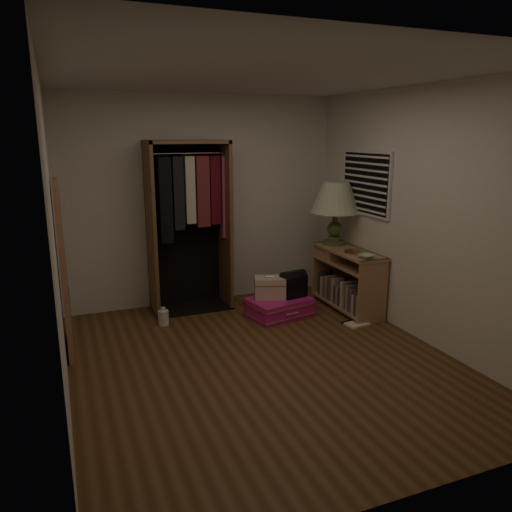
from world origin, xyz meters
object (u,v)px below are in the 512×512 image
object	(u,v)px
open_wardrobe	(190,211)
black_bag	(293,283)
white_jug	(163,317)
pink_suitcase	(279,307)
table_lamp	(336,199)
console_bookshelf	(346,277)
train_case	(270,287)
floor_mirror	(63,268)

from	to	relation	value
open_wardrobe	black_bag	size ratio (longest dim) A/B	6.34
white_jug	black_bag	bearing A→B (deg)	-8.54
pink_suitcase	table_lamp	size ratio (longest dim) A/B	0.97
console_bookshelf	open_wardrobe	bearing A→B (deg)	157.47
pink_suitcase	train_case	bearing A→B (deg)	126.29
train_case	white_jug	size ratio (longest dim) A/B	2.06
train_case	pink_suitcase	bearing A→B (deg)	-23.68
console_bookshelf	white_jug	size ratio (longest dim) A/B	5.36
open_wardrobe	train_case	size ratio (longest dim) A/B	4.77
train_case	table_lamp	distance (m)	1.40
table_lamp	floor_mirror	bearing A→B (deg)	-173.72
train_case	black_bag	size ratio (longest dim) A/B	1.33
floor_mirror	train_case	xyz separation A→B (m)	(2.26, 0.15, -0.50)
floor_mirror	white_jug	size ratio (longest dim) A/B	8.13
white_jug	pink_suitcase	bearing A→B (deg)	-10.05
console_bookshelf	train_case	distance (m)	0.98
pink_suitcase	white_jug	size ratio (longest dim) A/B	3.89
open_wardrobe	train_case	distance (m)	1.32
pink_suitcase	black_bag	xyz separation A→B (m)	(0.19, 0.01, 0.27)
open_wardrobe	pink_suitcase	xyz separation A→B (m)	(0.87, -0.70, -1.11)
open_wardrobe	floor_mirror	distance (m)	1.71
black_bag	table_lamp	xyz separation A→B (m)	(0.71, 0.28, 0.94)
console_bookshelf	floor_mirror	bearing A→B (deg)	-179.27
console_bookshelf	open_wardrobe	world-z (taller)	open_wardrobe
open_wardrobe	black_bag	world-z (taller)	open_wardrobe
open_wardrobe	white_jug	xyz separation A→B (m)	(-0.47, -0.46, -1.13)
console_bookshelf	pink_suitcase	xyz separation A→B (m)	(-0.89, 0.03, -0.28)
train_case	black_bag	xyz separation A→B (m)	(0.27, -0.07, 0.04)
console_bookshelf	floor_mirror	distance (m)	3.27
open_wardrobe	black_bag	xyz separation A→B (m)	(1.05, -0.69, -0.83)
train_case	open_wardrobe	bearing A→B (deg)	160.36
pink_suitcase	white_jug	world-z (taller)	pink_suitcase
train_case	table_lamp	xyz separation A→B (m)	(0.98, 0.21, 0.98)
train_case	floor_mirror	bearing A→B (deg)	-157.41
train_case	table_lamp	world-z (taller)	table_lamp
black_bag	white_jug	xyz separation A→B (m)	(-1.53, 0.23, -0.30)
console_bookshelf	table_lamp	distance (m)	0.99
table_lamp	white_jug	xyz separation A→B (m)	(-2.23, -0.05, -1.24)
floor_mirror	train_case	world-z (taller)	floor_mirror
black_bag	pink_suitcase	bearing A→B (deg)	172.21
floor_mirror	white_jug	world-z (taller)	floor_mirror
open_wardrobe	train_case	bearing A→B (deg)	-38.41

